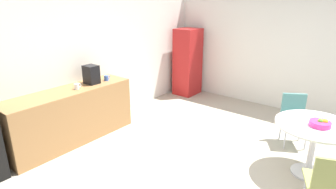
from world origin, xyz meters
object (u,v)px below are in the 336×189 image
chair_olive (330,181)px  round_table (315,135)px  mug_white (106,78)px  chair_teal (294,113)px  mug_green (77,86)px  coffee_maker (91,75)px  locker_cabinet (188,62)px  fruit_bowl (320,123)px

chair_olive → round_table: bearing=21.0°
mug_white → chair_teal: bearing=-62.7°
chair_olive → mug_green: bearing=96.8°
chair_teal → mug_white: (-1.48, 2.88, 0.43)m
coffee_maker → mug_green: bearing=-168.3°
round_table → locker_cabinet: bearing=60.7°
mug_white → mug_green: bearing=-178.7°
round_table → mug_white: bearing=101.5°
round_table → mug_white: size_ratio=7.92×
fruit_bowl → locker_cabinet: bearing=60.5°
chair_teal → coffee_maker: coffee_maker is taller
chair_olive → coffee_maker: bearing=91.3°
locker_cabinet → chair_olive: bearing=-126.8°
locker_cabinet → mug_green: size_ratio=12.61×
chair_teal → fruit_bowl: bearing=-149.0°
mug_green → locker_cabinet: bearing=-0.5°
mug_white → coffee_maker: bearing=167.7°
fruit_bowl → chair_teal: bearing=31.0°
mug_green → coffee_maker: size_ratio=0.40×
round_table → chair_teal: size_ratio=1.23×
round_table → chair_olive: 0.93m
locker_cabinet → chair_teal: 3.04m
chair_teal → mug_green: 3.58m
fruit_bowl → mug_white: mug_white is taller
fruit_bowl → mug_white: (-0.63, 3.39, 0.15)m
mug_white → coffee_maker: coffee_maker is taller
round_table → coffee_maker: coffee_maker is taller
chair_teal → mug_white: bearing=117.3°
fruit_bowl → coffee_maker: (-0.91, 3.45, 0.27)m
mug_green → coffee_maker: (0.35, 0.07, 0.11)m
mug_white → mug_green: 0.63m
chair_teal → chair_olive: size_ratio=1.00×
chair_teal → mug_green: mug_green is taller
chair_olive → coffee_maker: size_ratio=2.59×
fruit_bowl → mug_white: 3.45m
coffee_maker → chair_teal: bearing=-59.1°
chair_teal → chair_olive: same height
locker_cabinet → fruit_bowl: bearing=-119.5°
locker_cabinet → chair_teal: size_ratio=1.96×
locker_cabinet → fruit_bowl: size_ratio=6.26×
fruit_bowl → mug_green: (-1.26, 3.38, 0.15)m
chair_olive → mug_white: size_ratio=6.43×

